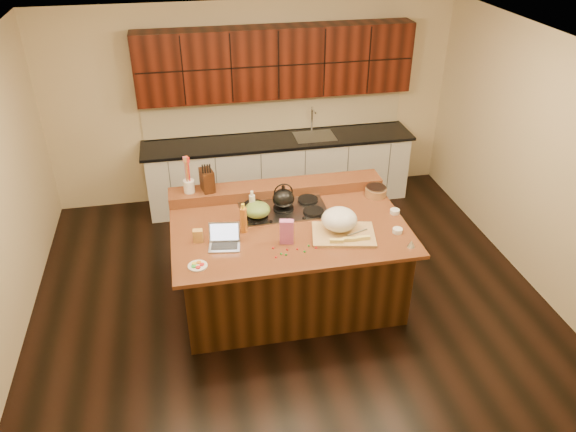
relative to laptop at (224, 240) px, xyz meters
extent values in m
cube|color=black|center=(0.68, 0.23, -0.98)|extent=(5.50, 5.00, 0.01)
cube|color=silver|center=(0.68, 0.23, 1.73)|extent=(5.50, 5.00, 0.01)
cube|color=beige|center=(0.68, 2.73, 0.37)|extent=(5.50, 0.01, 2.70)
cube|color=beige|center=(0.68, -2.28, 0.37)|extent=(5.50, 0.01, 2.70)
cube|color=beige|center=(3.44, 0.23, 0.37)|extent=(0.01, 5.00, 2.70)
cube|color=black|center=(0.68, 0.23, -0.54)|extent=(2.22, 1.42, 0.88)
cube|color=black|center=(0.68, 0.23, -0.08)|extent=(2.40, 1.60, 0.04)
cube|color=black|center=(0.68, 0.93, 0.00)|extent=(2.40, 0.30, 0.12)
cube|color=gray|center=(0.68, 0.53, -0.05)|extent=(0.92, 0.52, 0.02)
cylinder|color=black|center=(0.38, 0.66, -0.03)|extent=(0.22, 0.22, 0.03)
cylinder|color=black|center=(0.98, 0.66, -0.03)|extent=(0.22, 0.22, 0.03)
cylinder|color=black|center=(0.38, 0.40, -0.03)|extent=(0.22, 0.22, 0.03)
cylinder|color=black|center=(0.98, 0.40, -0.03)|extent=(0.22, 0.22, 0.03)
cylinder|color=black|center=(0.68, 0.53, -0.03)|extent=(0.22, 0.22, 0.03)
cube|color=silver|center=(0.98, 2.40, -0.53)|extent=(3.60, 0.62, 0.90)
cube|color=black|center=(0.98, 2.40, -0.06)|extent=(3.70, 0.66, 0.04)
cube|color=gray|center=(1.48, 2.40, -0.04)|extent=(0.55, 0.42, 0.01)
cylinder|color=gray|center=(1.48, 2.58, 0.14)|extent=(0.02, 0.02, 0.36)
cube|color=black|center=(0.98, 2.55, 0.97)|extent=(3.60, 0.34, 0.90)
cube|color=beige|center=(0.98, 2.71, 0.22)|extent=(3.60, 0.03, 0.50)
ellipsoid|color=black|center=(0.68, 0.53, 0.09)|extent=(0.29, 0.29, 0.21)
ellipsoid|color=#587930|center=(0.38, 0.40, 0.06)|extent=(0.35, 0.35, 0.15)
cube|color=#B7B7BC|center=(-0.01, -0.05, -0.05)|extent=(0.33, 0.25, 0.01)
cube|color=black|center=(-0.01, -0.05, -0.04)|extent=(0.27, 0.16, 0.00)
cube|color=#B7B7BC|center=(0.01, 0.06, 0.06)|extent=(0.30, 0.10, 0.19)
cube|color=silver|center=(0.01, 0.05, 0.06)|extent=(0.27, 0.09, 0.16)
cylinder|color=#B96B20|center=(0.22, 0.20, 0.08)|extent=(0.08, 0.08, 0.27)
cylinder|color=silver|center=(0.34, 0.48, 0.07)|extent=(0.07, 0.07, 0.25)
cube|color=tan|center=(1.18, -0.07, -0.04)|extent=(0.69, 0.56, 0.03)
ellipsoid|color=white|center=(1.15, 0.02, 0.08)|extent=(0.36, 0.36, 0.22)
cube|color=#EDD872|center=(1.06, -0.22, -0.01)|extent=(0.13, 0.04, 0.04)
cube|color=#EDD872|center=(1.20, -0.22, -0.01)|extent=(0.13, 0.04, 0.04)
cube|color=#EDD872|center=(1.33, -0.22, -0.01)|extent=(0.13, 0.04, 0.04)
cylinder|color=gray|center=(1.31, -0.09, -0.02)|extent=(0.24, 0.10, 0.01)
cylinder|color=white|center=(1.73, -0.12, -0.03)|extent=(0.11, 0.11, 0.04)
cylinder|color=white|center=(1.83, 0.24, -0.03)|extent=(0.12, 0.12, 0.04)
cylinder|color=white|center=(1.32, 0.24, -0.03)|extent=(0.11, 0.11, 0.04)
cylinder|color=#996B3F|center=(1.76, 0.66, -0.01)|extent=(0.24, 0.24, 0.09)
cone|color=silver|center=(1.76, -0.39, -0.02)|extent=(0.08, 0.08, 0.07)
cube|color=#C75D9E|center=(0.60, -0.08, 0.07)|extent=(0.15, 0.10, 0.25)
cylinder|color=white|center=(-0.28, -0.31, -0.05)|extent=(0.21, 0.21, 0.01)
cube|color=gold|center=(-0.25, 0.11, 0.01)|extent=(0.10, 0.07, 0.13)
cylinder|color=white|center=(-0.28, 0.93, 0.13)|extent=(0.15, 0.15, 0.14)
cube|color=black|center=(-0.08, 0.93, 0.19)|extent=(0.16, 0.22, 0.25)
ellipsoid|color=red|center=(0.58, -0.22, -0.05)|extent=(0.02, 0.02, 0.02)
ellipsoid|color=#198C26|center=(0.73, -0.28, -0.05)|extent=(0.02, 0.02, 0.02)
ellipsoid|color=red|center=(0.85, -0.24, -0.05)|extent=(0.02, 0.02, 0.02)
ellipsoid|color=#198C26|center=(0.51, -0.27, -0.05)|extent=(0.02, 0.02, 0.02)
ellipsoid|color=red|center=(0.45, -0.32, -0.05)|extent=(0.02, 0.02, 0.02)
ellipsoid|color=#198C26|center=(0.79, -0.19, -0.05)|extent=(0.02, 0.02, 0.02)
ellipsoid|color=red|center=(0.45, -0.16, -0.05)|extent=(0.02, 0.02, 0.02)
ellipsoid|color=#198C26|center=(0.55, -0.30, -0.05)|extent=(0.02, 0.02, 0.02)
ellipsoid|color=red|center=(0.67, -0.23, -0.05)|extent=(0.02, 0.02, 0.02)
camera|label=1|loc=(-0.29, -4.57, 2.98)|focal=35.00mm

